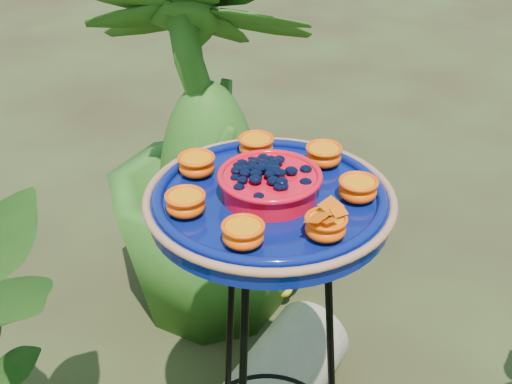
{
  "coord_description": "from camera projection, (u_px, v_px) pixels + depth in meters",
  "views": [
    {
      "loc": [
        -0.84,
        -0.4,
        1.45
      ],
      "look_at": [
        -0.02,
        0.14,
        0.85
      ],
      "focal_mm": 50.0,
      "sensor_mm": 36.0,
      "label": 1
    }
  ],
  "objects": [
    {
      "name": "feeder_dish",
      "position": [
        270.0,
        197.0,
        1.18
      ],
      "size": [
        0.51,
        0.51,
        0.09
      ],
      "rotation": [
        0.0,
        0.0,
        -0.33
      ],
      "color": "#071259",
      "rests_on": "tripod_stand"
    },
    {
      "name": "tripod_stand",
      "position": [
        268.0,
        352.0,
        1.36
      ],
      "size": [
        0.36,
        0.36,
        0.79
      ],
      "rotation": [
        0.0,
        0.0,
        -0.33
      ],
      "color": "black",
      "rests_on": "ground"
    },
    {
      "name": "shrub_back_right",
      "position": [
        208.0,
        148.0,
        1.96
      ],
      "size": [
        0.83,
        0.83,
        1.07
      ],
      "primitive_type": "imported",
      "rotation": [
        0.0,
        0.0,
        2.15
      ],
      "color": "#255516",
      "rests_on": "ground"
    }
  ]
}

